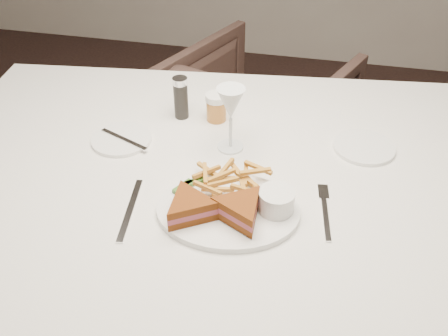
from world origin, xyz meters
TOP-DOWN VIEW (x-y plane):
  - table at (-0.04, 0.22)m, footprint 1.67×1.22m
  - chair_far at (-0.10, 1.14)m, footprint 0.86×0.84m
  - table_setting at (-0.03, 0.17)m, footprint 0.79×0.54m

SIDE VIEW (x-z plane):
  - chair_far at x=-0.10m, z-range 0.00..0.69m
  - table at x=-0.04m, z-range 0.00..0.75m
  - table_setting at x=-0.03m, z-range 0.70..0.88m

